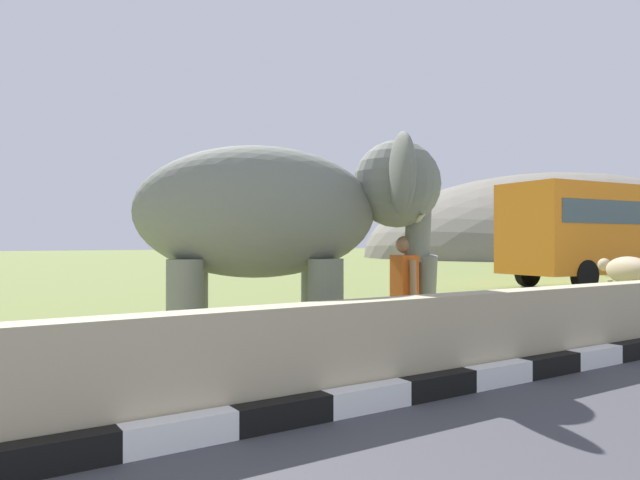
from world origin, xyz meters
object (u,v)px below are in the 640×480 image
(elephant, at_px, (284,216))
(cow_near, at_px, (628,272))
(bus_orange, at_px, (607,227))
(person_handler, at_px, (404,290))

(elephant, height_order, cow_near, elephant)
(bus_orange, bearing_deg, elephant, -161.62)
(bus_orange, bearing_deg, person_handler, -157.70)
(elephant, xyz_separation_m, person_handler, (1.48, -0.65, -0.99))
(bus_orange, xyz_separation_m, cow_near, (-6.22, -4.28, -1.21))
(cow_near, bearing_deg, elephant, -173.73)
(cow_near, bearing_deg, person_handler, -168.35)
(person_handler, xyz_separation_m, cow_near, (8.46, 1.74, -0.06))
(elephant, height_order, bus_orange, bus_orange)
(elephant, relative_size, cow_near, 2.12)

